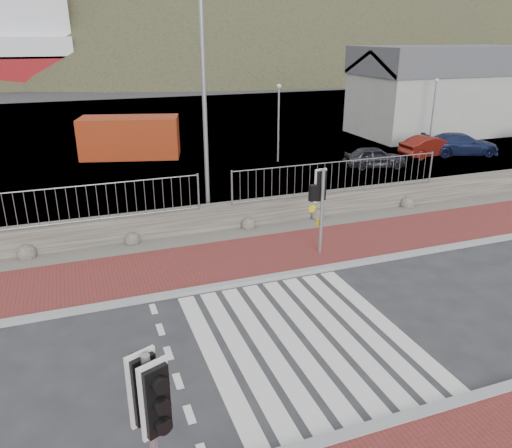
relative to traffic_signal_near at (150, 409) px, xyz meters
name	(u,v)px	position (x,y,z in m)	size (l,w,h in m)	color
ground	(303,339)	(3.88, 3.54, -2.08)	(220.00, 220.00, 0.00)	#28282B
sidewalk_far	(240,259)	(3.88, 8.04, -2.04)	(40.00, 3.00, 0.08)	maroon
kerb_near	(376,427)	(3.88, 0.54, -2.03)	(40.00, 0.25, 0.12)	gray
kerb_far	(257,280)	(3.88, 6.54, -2.03)	(40.00, 0.25, 0.12)	gray
zebra_crossing	(303,338)	(3.88, 3.54, -2.07)	(4.62, 5.60, 0.01)	silver
gravel_strip	(222,236)	(3.88, 10.04, -2.05)	(40.00, 1.50, 0.06)	#59544C
stone_wall	(215,217)	(3.88, 10.84, -1.63)	(40.00, 0.60, 0.90)	#444038
railing	(215,181)	(3.88, 10.69, -0.26)	(18.07, 0.07, 1.22)	gray
quay	(137,131)	(3.88, 31.44, -2.08)	(120.00, 40.00, 0.50)	#4C4C4F
water	(101,86)	(3.88, 66.44, -2.08)	(220.00, 50.00, 0.05)	#3F4C54
harbor_building	(444,90)	(23.88, 23.44, 0.85)	(12.20, 6.20, 5.80)	#9E9E99
hills_backdrop	(140,193)	(10.63, 91.44, -25.13)	(254.00, 90.00, 100.00)	#29301C
traffic_signal_near	(150,409)	(0.00, 0.00, 0.00)	(0.48, 0.38, 2.89)	gray
traffic_signal_far	(321,194)	(6.35, 7.59, -0.07)	(0.68, 0.28, 2.78)	gray
streetlight	(208,86)	(4.00, 11.62, 2.81)	(1.85, 0.37, 8.70)	gray
shipping_container	(130,137)	(2.52, 23.36, -0.96)	(5.37, 2.24, 2.24)	maroon
car_a	(375,157)	(14.13, 16.50, -1.53)	(1.29, 3.21, 1.09)	black
car_b	(430,146)	(18.45, 17.56, -1.49)	(1.24, 3.57, 1.18)	#59120C
car_c	(461,144)	(20.37, 17.31, -1.46)	(1.74, 4.28, 1.24)	#141C3F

